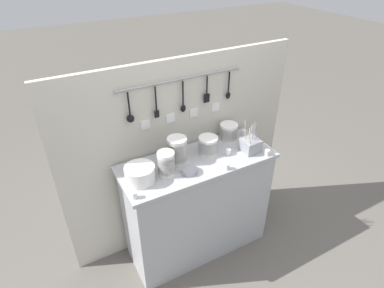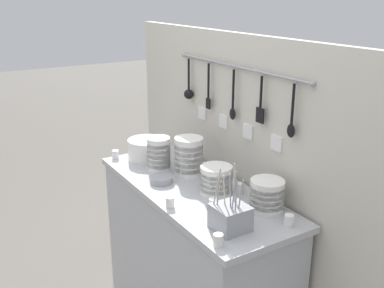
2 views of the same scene
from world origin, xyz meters
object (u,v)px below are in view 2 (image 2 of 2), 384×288
object	(u,v)px
plate_stack	(147,149)
cup_edge_far	(170,202)
bowl_stack_wide_centre	(189,157)
cup_centre	(240,188)
cup_beside_plates	(218,240)
cutlery_caddy	(230,217)
cup_mid_row	(289,220)
bowl_stack_tall_left	(267,195)
cup_edge_near	(115,154)
bowl_stack_nested_right	(159,154)
steel_mixing_bowl	(161,179)
cup_by_caddy	(213,204)
bowl_stack_back_corner	(216,180)

from	to	relation	value
plate_stack	cup_edge_far	bearing A→B (deg)	-16.70
bowl_stack_wide_centre	cup_edge_far	bearing A→B (deg)	-43.97
cup_centre	cup_beside_plates	size ratio (longest dim) A/B	1.00
cutlery_caddy	cup_mid_row	world-z (taller)	cutlery_caddy
cup_centre	cup_beside_plates	world-z (taller)	same
bowl_stack_tall_left	cup_edge_near	bearing A→B (deg)	-161.52
cutlery_caddy	cup_edge_far	size ratio (longest dim) A/B	5.39
bowl_stack_nested_right	steel_mixing_bowl	world-z (taller)	bowl_stack_nested_right
bowl_stack_wide_centre	steel_mixing_bowl	bearing A→B (deg)	-85.46
bowl_stack_nested_right	cup_by_caddy	distance (m)	0.53
bowl_stack_tall_left	cup_edge_far	size ratio (longest dim) A/B	3.06
plate_stack	steel_mixing_bowl	xyz separation A→B (m)	(0.35, -0.09, -0.04)
bowl_stack_wide_centre	cup_edge_far	size ratio (longest dim) A/B	4.19
bowl_stack_nested_right	steel_mixing_bowl	xyz separation A→B (m)	(0.15, -0.07, -0.08)
bowl_stack_tall_left	steel_mixing_bowl	xyz separation A→B (m)	(-0.51, -0.25, -0.05)
bowl_stack_wide_centre	cup_centre	size ratio (longest dim) A/B	4.19
bowl_stack_back_corner	cup_edge_far	world-z (taller)	bowl_stack_back_corner
bowl_stack_nested_right	bowl_stack_tall_left	bearing A→B (deg)	15.82
bowl_stack_nested_right	steel_mixing_bowl	size ratio (longest dim) A/B	1.60
steel_mixing_bowl	bowl_stack_tall_left	bearing A→B (deg)	26.48
plate_stack	cutlery_caddy	distance (m)	0.91
plate_stack	cutlery_caddy	world-z (taller)	cutlery_caddy
bowl_stack_tall_left	bowl_stack_nested_right	bearing A→B (deg)	-164.18
bowl_stack_back_corner	cup_mid_row	world-z (taller)	bowl_stack_back_corner
plate_stack	bowl_stack_wide_centre	bearing A→B (deg)	14.11
cup_mid_row	cup_beside_plates	size ratio (longest dim) A/B	1.00
bowl_stack_tall_left	cutlery_caddy	size ratio (longest dim) A/B	0.57
cup_beside_plates	cup_by_caddy	bearing A→B (deg)	149.34
plate_stack	cup_mid_row	size ratio (longest dim) A/B	4.35
cutlery_caddy	cup_by_caddy	world-z (taller)	cutlery_caddy
cup_beside_plates	cup_by_caddy	size ratio (longest dim) A/B	1.00
steel_mixing_bowl	cup_centre	distance (m)	0.40
plate_stack	cup_beside_plates	size ratio (longest dim) A/B	4.35
bowl_stack_back_corner	cup_by_caddy	xyz separation A→B (m)	(0.13, -0.10, -0.05)
cup_by_caddy	bowl_stack_wide_centre	bearing A→B (deg)	164.38
cutlery_caddy	cup_edge_far	distance (m)	0.32
bowl_stack_wide_centre	steel_mixing_bowl	size ratio (longest dim) A/B	1.76
bowl_stack_wide_centre	cutlery_caddy	bearing A→B (deg)	-14.77
cup_edge_near	steel_mixing_bowl	bearing A→B (deg)	8.37
cup_centre	cup_edge_far	world-z (taller)	same
cup_by_caddy	cup_beside_plates	bearing A→B (deg)	-30.66
bowl_stack_wide_centre	cup_by_caddy	distance (m)	0.41
plate_stack	bowl_stack_tall_left	bearing A→B (deg)	11.06
bowl_stack_back_corner	cup_beside_plates	distance (m)	0.47
cup_mid_row	cup_edge_near	world-z (taller)	same
steel_mixing_bowl	cup_edge_near	size ratio (longest dim) A/B	2.37
bowl_stack_back_corner	cup_edge_near	size ratio (longest dim) A/B	3.11
cup_beside_plates	bowl_stack_wide_centre	bearing A→B (deg)	157.92
bowl_stack_back_corner	cup_by_caddy	world-z (taller)	bowl_stack_back_corner
plate_stack	cup_edge_far	xyz separation A→B (m)	(0.61, -0.18, -0.03)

